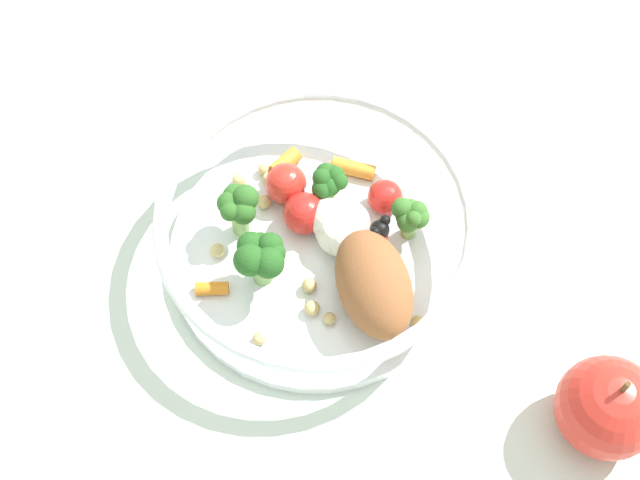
% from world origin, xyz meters
% --- Properties ---
extents(ground_plane, '(2.40, 2.40, 0.00)m').
position_xyz_m(ground_plane, '(0.00, 0.00, 0.00)').
color(ground_plane, silver).
extents(food_container, '(0.24, 0.24, 0.07)m').
position_xyz_m(food_container, '(0.00, 0.01, 0.03)').
color(food_container, white).
rests_on(food_container, ground_plane).
extents(loose_apple, '(0.07, 0.07, 0.08)m').
position_xyz_m(loose_apple, '(0.02, 0.24, 0.04)').
color(loose_apple, red).
rests_on(loose_apple, ground_plane).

